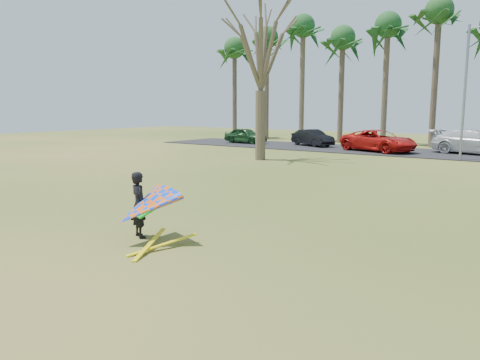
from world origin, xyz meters
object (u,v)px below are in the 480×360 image
Objects in this scene: car_1 at (312,138)px; car_2 at (379,141)px; car_3 at (476,142)px; kite_flyer at (143,207)px; car_0 at (246,135)px; bare_tree_left at (261,44)px; streetlight at (468,86)px.

car_1 is 0.74× the size of car_2.
car_1 is at bearing 102.62° from car_3.
kite_flyer is (9.65, -27.06, 0.11)m from car_1.
car_2 is at bearing 118.50° from car_3.
car_2 is at bearing -79.70° from car_1.
car_0 is at bearing 105.29° from car_2.
car_0 is (-8.15, 9.82, -6.18)m from bare_tree_left.
car_1 is (-12.12, 3.61, -3.73)m from streetlight.
car_3 is at bearing 47.29° from bare_tree_left.
kite_flyer is at bearing -174.31° from car_3.
car_0 is at bearing 171.24° from streetlight.
streetlight is 1.40× the size of car_3.
bare_tree_left is at bearing 115.03° from kite_flyer.
car_1 is (6.19, 0.79, -0.00)m from car_0.
streetlight is 23.86m from kite_flyer.
car_1 is (-1.96, 10.61, -6.18)m from bare_tree_left.
car_3 is at bearing -84.38° from car_0.
car_0 is 18.34m from car_3.
car_3 is 2.39× the size of kite_flyer.
car_0 is 6.24m from car_1.
bare_tree_left is 1.75× the size of car_2.
streetlight is at bearing -82.16° from car_1.
streetlight is at bearing -168.97° from car_3.
streetlight reaches higher than car_0.
bare_tree_left is 12.44m from car_1.
car_2 reaches higher than car_0.
car_0 is 30.68m from kite_flyer.
bare_tree_left reaches higher than streetlight.
car_3 is at bearing 90.21° from streetlight.
kite_flyer is (15.84, -26.27, 0.11)m from car_0.
streetlight is at bearing -96.80° from car_0.
car_1 is 0.71× the size of car_3.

